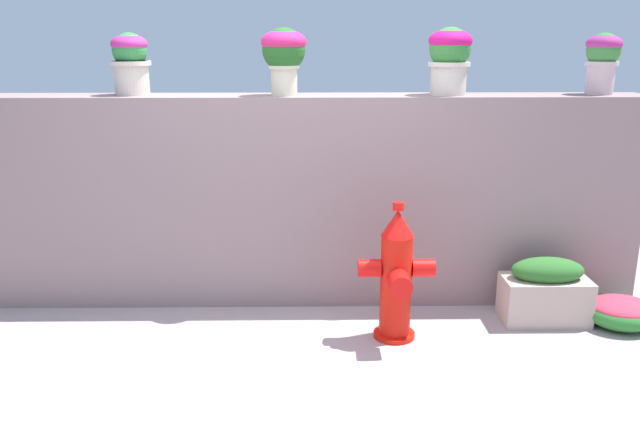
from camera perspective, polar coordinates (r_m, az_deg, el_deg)
ground_plane at (r=4.06m, az=-2.86°, el=-12.77°), size 24.00×24.00×0.00m
stone_wall at (r=4.82m, az=-2.53°, el=1.76°), size 5.10×0.40×1.54m
potted_plant_1 at (r=4.87m, az=-16.32°, el=13.36°), size 0.28×0.28×0.43m
potted_plant_2 at (r=4.64m, az=-3.20°, el=14.53°), size 0.32×0.32×0.46m
potted_plant_3 at (r=4.78m, az=11.32°, el=14.04°), size 0.30×0.30×0.47m
potted_plant_4 at (r=5.14m, az=23.57°, el=13.00°), size 0.25×0.25×0.43m
fire_hydrant at (r=4.27m, az=6.71°, el=-4.97°), size 0.50×0.40×0.93m
flower_bush_left at (r=4.99m, az=24.95°, el=-7.28°), size 0.49×0.44×0.21m
planter_box at (r=4.83m, az=19.18°, el=-5.94°), size 0.59×0.31×0.47m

